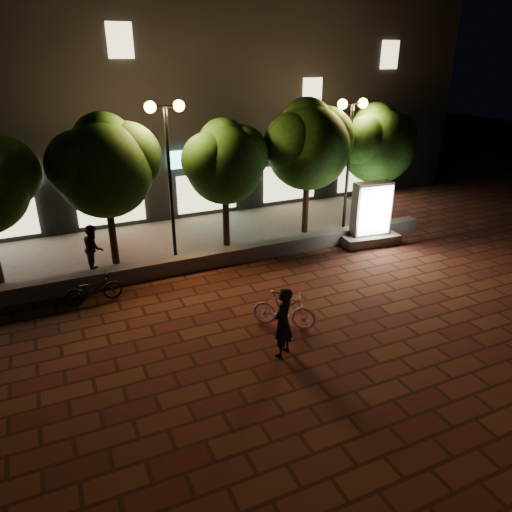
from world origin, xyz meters
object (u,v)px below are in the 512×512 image
tree_far_right (378,141)px  scooter_parked (93,289)px  rider (283,322)px  ad_kiosk (370,219)px  tree_mid (225,159)px  tree_left (105,163)px  street_lamp_right (351,131)px  tree_right (309,142)px  pedestrian (94,248)px  street_lamp_left (167,141)px  scooter_pink (284,310)px

tree_far_right → scooter_parked: 12.18m
rider → scooter_parked: size_ratio=1.07×
tree_far_right → ad_kiosk: (-1.59, -1.96, -2.43)m
scooter_parked → tree_far_right: bearing=-82.3°
tree_mid → ad_kiosk: size_ratio=1.93×
tree_mid → tree_far_right: bearing=0.0°
tree_far_right → ad_kiosk: 3.50m
tree_left → street_lamp_right: 8.96m
ad_kiosk → tree_right: bearing=129.4°
tree_right → pedestrian: (-8.03, -0.36, -2.71)m
street_lamp_left → rider: bearing=-83.7°
tree_right → tree_left: bearing=-180.0°
tree_far_right → scooter_pink: size_ratio=2.82×
tree_right → ad_kiosk: (1.61, -1.96, -2.62)m
street_lamp_left → tree_right: bearing=2.8°
street_lamp_right → scooter_pink: 8.67m
tree_right → tree_far_right: size_ratio=1.06×
tree_mid → tree_right: 3.32m
tree_mid → tree_far_right: 6.50m
tree_right → scooter_pink: size_ratio=3.00×
street_lamp_right → rider: bearing=-133.2°
rider → pedestrian: size_ratio=1.13×
scooter_parked → rider: bearing=-144.5°
street_lamp_left → scooter_pink: bearing=-76.6°
tree_mid → rider: size_ratio=2.58×
tree_far_right → scooter_pink: (-7.22, -5.88, -2.86)m
tree_right → scooter_parked: 9.27m
tree_left → tree_right: bearing=0.0°
ad_kiosk → tree_left: bearing=167.6°
tree_far_right → ad_kiosk: tree_far_right is taller
scooter_pink → scooter_parked: size_ratio=1.03×
tree_mid → rider: bearing=-100.7°
rider → tree_mid: bearing=-134.8°
tree_mid → tree_right: tree_right is taller
tree_mid → scooter_parked: (-5.06, -2.46, -2.79)m
ad_kiosk → scooter_parked: size_ratio=1.43×
street_lamp_right → rider: street_lamp_right is taller
tree_left → scooter_pink: size_ratio=2.90×
street_lamp_left → ad_kiosk: 7.81m
street_lamp_right → pedestrian: 10.14m
tree_mid → tree_far_right: tree_far_right is taller
tree_left → scooter_parked: bearing=-113.3°
rider → scooter_parked: bearing=-84.2°
scooter_parked → tree_right: bearing=-78.0°
tree_right → scooter_parked: (-8.36, -2.46, -3.14)m
street_lamp_left → ad_kiosk: street_lamp_left is taller
tree_left → tree_far_right: (10.50, -0.00, -0.08)m
tree_far_right → street_lamp_left: bearing=-178.2°
tree_right → pedestrian: tree_right is taller
ad_kiosk → scooter_parked: 10.00m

